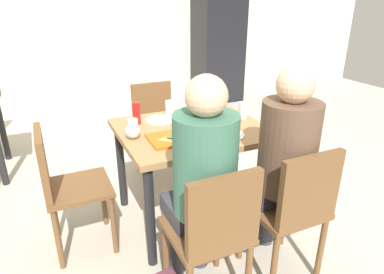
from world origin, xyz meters
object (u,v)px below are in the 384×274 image
soda_can (243,110)px  plastic_cup_b (221,138)px  tray_red_far (206,117)px  pizza_slice_b (203,115)px  tray_red_near (177,138)px  paper_plate_center (160,120)px  plastic_cup_a (170,107)px  chair_left_end (64,182)px  chair_near_left (214,230)px  plastic_cup_c (133,126)px  main_table (192,141)px  foil_bundle (133,131)px  chair_near_right (294,206)px  drink_fridge (218,41)px  paper_plate_near_edge (228,135)px  condiment_bottle (137,113)px  pizza_slice_a (176,137)px  chair_far_side (156,122)px  person_in_brown_jacket (282,156)px  person_in_red (202,174)px

soda_can → plastic_cup_b: bearing=-136.4°
tray_red_far → pizza_slice_b: bearing=160.6°
tray_red_near → soda_can: bearing=15.7°
paper_plate_center → plastic_cup_a: bearing=45.4°
chair_left_end → pizza_slice_b: chair_left_end is taller
chair_near_left → plastic_cup_c: bearing=99.9°
main_table → foil_bundle: (-0.43, -0.02, 0.15)m
chair_near_right → tray_red_near: size_ratio=2.40×
drink_fridge → main_table: bearing=-121.7°
pizza_slice_b → chair_left_end: bearing=-172.6°
paper_plate_near_edge → condiment_bottle: condiment_bottle is taller
soda_can → paper_plate_near_edge: bearing=-137.3°
soda_can → foil_bundle: size_ratio=1.22×
pizza_slice_a → soda_can: (0.62, 0.20, 0.04)m
tray_red_far → paper_plate_center: tray_red_far is taller
main_table → chair_left_end: (-0.89, 0.00, -0.13)m
pizza_slice_b → paper_plate_center: bearing=162.1°
chair_left_end → chair_far_side: bearing=42.4°
chair_far_side → paper_plate_center: 0.64m
main_table → plastic_cup_b: plastic_cup_b is taller
foil_bundle → condiment_bottle: bearing=68.5°
tray_red_far → plastic_cup_a: plastic_cup_a is taller
chair_left_end → plastic_cup_b: size_ratio=8.64×
condiment_bottle → foil_bundle: (-0.10, -0.26, -0.03)m
main_table → chair_near_left: (-0.25, -0.81, -0.13)m
chair_far_side → soda_can: bearing=-61.4°
person_in_brown_jacket → tray_red_far: (-0.08, 0.80, -0.01)m
main_table → person_in_brown_jacket: bearing=-69.3°
chair_near_left → person_in_red: size_ratio=0.68×
pizza_slice_a → person_in_brown_jacket: bearing=-48.3°
foil_bundle → chair_left_end: bearing=177.3°
tray_red_far → plastic_cup_b: bearing=-107.1°
main_table → chair_near_right: chair_near_right is taller
foil_bundle → chair_far_side: bearing=62.6°
chair_near_right → tray_red_near: (-0.43, 0.66, 0.24)m
chair_near_left → person_in_red: bearing=90.0°
chair_near_left → tray_red_far: size_ratio=2.40×
person_in_red → pizza_slice_b: (0.41, 0.81, 0.01)m
main_table → person_in_red: person_in_red is taller
main_table → drink_fridge: size_ratio=0.54×
chair_near_right → pizza_slice_a: chair_near_right is taller
main_table → pizza_slice_a: pizza_slice_a is taller
paper_plate_near_edge → chair_left_end: bearing=167.2°
chair_far_side → chair_left_end: same height
tray_red_near → plastic_cup_c: size_ratio=3.60×
pizza_slice_b → tray_red_near: bearing=-139.4°
plastic_cup_a → plastic_cup_c: same height
chair_left_end → person_in_red: bearing=-46.6°
chair_near_right → paper_plate_center: chair_near_right is taller
soda_can → tray_red_near: bearing=-164.3°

